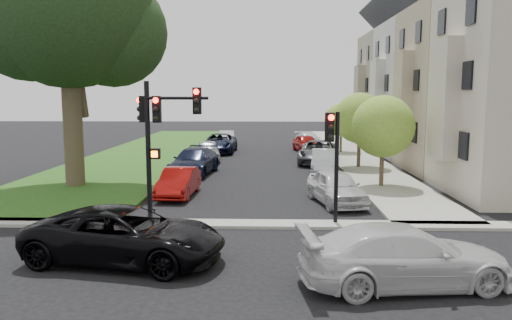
{
  "coord_description": "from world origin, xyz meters",
  "views": [
    {
      "loc": [
        0.61,
        -15.51,
        4.74
      ],
      "look_at": [
        0.0,
        5.0,
        2.0
      ],
      "focal_mm": 35.0,
      "sensor_mm": 36.0,
      "label": 1
    }
  ],
  "objects_px": {
    "small_tree_b": "(360,118)",
    "car_parked_4": "(309,140)",
    "car_parked_0": "(336,187)",
    "car_parked_6": "(194,161)",
    "small_tree_c": "(341,120)",
    "car_parked_9": "(227,138)",
    "eucalyptus": "(66,3)",
    "car_parked_7": "(208,151)",
    "car_cross_far": "(405,256)",
    "car_parked_8": "(219,143)",
    "car_parked_2": "(319,152)",
    "car_parked_3": "(306,143)",
    "traffic_signal_main": "(159,126)",
    "car_parked_5": "(179,182)",
    "small_tree_a": "(383,127)",
    "traffic_signal_secondary": "(333,147)",
    "car_cross_near": "(126,235)",
    "car_parked_1": "(325,162)"
  },
  "relations": [
    {
      "from": "small_tree_c",
      "to": "car_parked_9",
      "type": "bearing_deg",
      "value": 146.46
    },
    {
      "from": "eucalyptus",
      "to": "car_parked_5",
      "type": "relative_size",
      "value": 3.34
    },
    {
      "from": "car_parked_2",
      "to": "car_parked_3",
      "type": "height_order",
      "value": "car_parked_2"
    },
    {
      "from": "traffic_signal_main",
      "to": "car_parked_5",
      "type": "bearing_deg",
      "value": 93.02
    },
    {
      "from": "small_tree_c",
      "to": "car_parked_8",
      "type": "xyz_separation_m",
      "value": [
        -9.76,
        0.13,
        -1.89
      ]
    },
    {
      "from": "traffic_signal_main",
      "to": "car_parked_5",
      "type": "xyz_separation_m",
      "value": [
        -0.26,
        4.9,
        -2.91
      ]
    },
    {
      "from": "car_parked_2",
      "to": "car_parked_7",
      "type": "xyz_separation_m",
      "value": [
        -7.76,
        0.98,
        -0.05
      ]
    },
    {
      "from": "car_cross_near",
      "to": "car_parked_1",
      "type": "xyz_separation_m",
      "value": [
        7.33,
        15.88,
        -0.05
      ]
    },
    {
      "from": "car_parked_4",
      "to": "car_parked_2",
      "type": "bearing_deg",
      "value": -99.69
    },
    {
      "from": "eucalyptus",
      "to": "car_parked_6",
      "type": "bearing_deg",
      "value": 36.84
    },
    {
      "from": "traffic_signal_main",
      "to": "car_cross_near",
      "type": "height_order",
      "value": "traffic_signal_main"
    },
    {
      "from": "traffic_signal_secondary",
      "to": "car_cross_near",
      "type": "xyz_separation_m",
      "value": [
        -6.29,
        -4.18,
        -2.08
      ]
    },
    {
      "from": "traffic_signal_main",
      "to": "car_parked_3",
      "type": "distance_m",
      "value": 24.15
    },
    {
      "from": "small_tree_c",
      "to": "car_cross_far",
      "type": "relative_size",
      "value": 0.76
    },
    {
      "from": "traffic_signal_main",
      "to": "car_cross_near",
      "type": "distance_m",
      "value": 5.06
    },
    {
      "from": "car_parked_0",
      "to": "car_parked_4",
      "type": "xyz_separation_m",
      "value": [
        0.51,
        22.65,
        -0.07
      ]
    },
    {
      "from": "car_cross_near",
      "to": "car_parked_0",
      "type": "bearing_deg",
      "value": -31.64
    },
    {
      "from": "small_tree_b",
      "to": "car_parked_4",
      "type": "distance_m",
      "value": 12.79
    },
    {
      "from": "traffic_signal_main",
      "to": "traffic_signal_secondary",
      "type": "height_order",
      "value": "traffic_signal_main"
    },
    {
      "from": "car_parked_6",
      "to": "car_parked_1",
      "type": "bearing_deg",
      "value": 9.79
    },
    {
      "from": "car_cross_near",
      "to": "car_parked_7",
      "type": "height_order",
      "value": "car_cross_near"
    },
    {
      "from": "small_tree_c",
      "to": "car_parked_7",
      "type": "relative_size",
      "value": 0.93
    },
    {
      "from": "small_tree_a",
      "to": "car_parked_9",
      "type": "relative_size",
      "value": 1.2
    },
    {
      "from": "small_tree_b",
      "to": "car_cross_near",
      "type": "relative_size",
      "value": 0.86
    },
    {
      "from": "car_parked_6",
      "to": "car_parked_2",
      "type": "bearing_deg",
      "value": 39.35
    },
    {
      "from": "car_parked_9",
      "to": "car_parked_7",
      "type": "bearing_deg",
      "value": -98.91
    },
    {
      "from": "small_tree_a",
      "to": "car_cross_far",
      "type": "height_order",
      "value": "small_tree_a"
    },
    {
      "from": "car_cross_far",
      "to": "eucalyptus",
      "type": "bearing_deg",
      "value": 38.05
    },
    {
      "from": "small_tree_c",
      "to": "car_parked_1",
      "type": "bearing_deg",
      "value": -102.7
    },
    {
      "from": "eucalyptus",
      "to": "car_parked_7",
      "type": "xyz_separation_m",
      "value": [
        5.55,
        10.16,
        -8.37
      ]
    },
    {
      "from": "small_tree_a",
      "to": "traffic_signal_secondary",
      "type": "bearing_deg",
      "value": -114.8
    },
    {
      "from": "small_tree_a",
      "to": "car_parked_3",
      "type": "distance_m",
      "value": 16.12
    },
    {
      "from": "car_parked_4",
      "to": "traffic_signal_main",
      "type": "bearing_deg",
      "value": -114.98
    },
    {
      "from": "car_parked_0",
      "to": "car_parked_3",
      "type": "height_order",
      "value": "car_parked_0"
    },
    {
      "from": "car_parked_2",
      "to": "car_parked_3",
      "type": "distance_m",
      "value": 6.72
    },
    {
      "from": "car_parked_2",
      "to": "small_tree_c",
      "type": "bearing_deg",
      "value": 76.39
    },
    {
      "from": "car_parked_9",
      "to": "car_parked_4",
      "type": "bearing_deg",
      "value": -24.08
    },
    {
      "from": "eucalyptus",
      "to": "car_parked_7",
      "type": "height_order",
      "value": "eucalyptus"
    },
    {
      "from": "car_parked_0",
      "to": "car_parked_2",
      "type": "xyz_separation_m",
      "value": [
        0.44,
        12.71,
        0.05
      ]
    },
    {
      "from": "small_tree_a",
      "to": "car_parked_1",
      "type": "bearing_deg",
      "value": 117.99
    },
    {
      "from": "traffic_signal_main",
      "to": "car_parked_4",
      "type": "bearing_deg",
      "value": 74.33
    },
    {
      "from": "car_cross_near",
      "to": "car_parked_7",
      "type": "bearing_deg",
      "value": 11.13
    },
    {
      "from": "car_parked_1",
      "to": "eucalyptus",
      "type": "bearing_deg",
      "value": -153.7
    },
    {
      "from": "car_parked_0",
      "to": "car_parked_6",
      "type": "height_order",
      "value": "car_parked_6"
    },
    {
      "from": "traffic_signal_main",
      "to": "car_parked_1",
      "type": "height_order",
      "value": "traffic_signal_main"
    },
    {
      "from": "car_cross_far",
      "to": "car_parked_7",
      "type": "bearing_deg",
      "value": 10.67
    },
    {
      "from": "car_parked_1",
      "to": "car_parked_8",
      "type": "relative_size",
      "value": 0.8
    },
    {
      "from": "car_parked_4",
      "to": "car_parked_9",
      "type": "relative_size",
      "value": 1.17
    },
    {
      "from": "car_parked_8",
      "to": "car_parked_9",
      "type": "bearing_deg",
      "value": 90.89
    },
    {
      "from": "eucalyptus",
      "to": "car_parked_1",
      "type": "relative_size",
      "value": 3.03
    }
  ]
}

